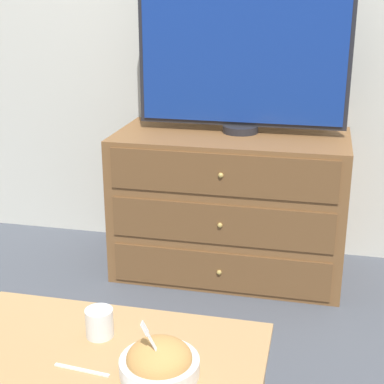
% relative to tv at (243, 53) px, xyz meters
% --- Properties ---
extents(ground_plane, '(12.00, 12.00, 0.00)m').
position_rel_tv_xyz_m(ground_plane, '(-0.16, 0.27, -1.10)').
color(ground_plane, '#474C56').
extents(wall_back, '(12.00, 0.05, 2.60)m').
position_rel_tv_xyz_m(wall_back, '(-0.16, 0.29, 0.20)').
color(wall_back, silver).
rests_on(wall_back, ground_plane).
extents(dresser, '(1.12, 0.58, 0.72)m').
position_rel_tv_xyz_m(dresser, '(-0.04, -0.05, -0.74)').
color(dresser, brown).
rests_on(dresser, ground_plane).
extents(tv, '(1.00, 0.17, 0.74)m').
position_rel_tv_xyz_m(tv, '(0.00, 0.00, 0.00)').
color(tv, '#232328').
rests_on(tv, dresser).
extents(coffee_table, '(0.93, 0.59, 0.41)m').
position_rel_tv_xyz_m(coffee_table, '(-0.18, -1.50, -0.74)').
color(coffee_table, tan).
rests_on(coffee_table, ground_plane).
extents(takeout_bowl, '(0.22, 0.22, 0.17)m').
position_rel_tv_xyz_m(takeout_bowl, '(0.01, -1.52, -0.65)').
color(takeout_bowl, silver).
rests_on(takeout_bowl, coffee_table).
extents(drink_cup, '(0.08, 0.08, 0.09)m').
position_rel_tv_xyz_m(drink_cup, '(-0.21, -1.38, -0.65)').
color(drink_cup, beige).
rests_on(drink_cup, coffee_table).
extents(knife, '(0.16, 0.03, 0.01)m').
position_rel_tv_xyz_m(knife, '(-0.20, -1.55, -0.69)').
color(knife, white).
rests_on(knife, coffee_table).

